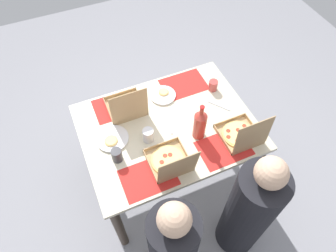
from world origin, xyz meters
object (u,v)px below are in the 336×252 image
pizza_box_edge_far (170,162)px  diner_right_seat (173,247)px  diner_left_seat (248,211)px  pizza_box_corner_right (242,134)px  plate_near_left (112,139)px  pizza_box_corner_left (126,106)px  cup_spare (117,155)px  plate_near_right (163,95)px  cup_clear_right (148,135)px  soda_bottle (200,124)px  cup_red (213,85)px

pizza_box_edge_far → diner_right_seat: bearing=68.8°
diner_left_seat → diner_right_seat: (0.57, 0.00, -0.04)m
pizza_box_corner_right → plate_near_left: pizza_box_corner_right is taller
pizza_box_edge_far → plate_near_left: (0.30, -0.36, -0.04)m
pizza_box_corner_left → cup_spare: 0.43m
plate_near_right → cup_spare: 0.66m
cup_clear_right → pizza_box_corner_right: bearing=157.6°
pizza_box_corner_left → pizza_box_corner_right: pizza_box_corner_left is taller
pizza_box_corner_right → plate_near_right: (0.36, -0.60, -0.04)m
soda_bottle → diner_left_seat: bearing=101.1°
plate_near_left → diner_left_seat: bearing=131.5°
cup_red → pizza_box_corner_right: bearing=85.2°
pizza_box_corner_right → cup_red: (-0.04, -0.50, -0.00)m
pizza_box_edge_far → pizza_box_corner_right: 0.55m
pizza_box_corner_left → plate_near_left: bearing=49.4°
pizza_box_corner_left → pizza_box_corner_right: bearing=139.7°
cup_red → cup_spare: cup_spare is taller
pizza_box_corner_left → soda_bottle: size_ratio=0.97×
soda_bottle → cup_clear_right: bearing=-17.1°
plate_near_left → diner_left_seat: (-0.70, 0.79, -0.23)m
pizza_box_corner_right → diner_left_seat: bearing=71.0°
soda_bottle → cup_spare: bearing=-3.8°
pizza_box_edge_far → plate_near_right: size_ratio=1.53×
plate_near_right → cup_spare: cup_spare is taller
pizza_box_corner_left → diner_right_seat: (0.05, 1.01, -0.31)m
pizza_box_corner_left → soda_bottle: (-0.40, 0.42, 0.08)m
cup_spare → soda_bottle: bearing=176.2°
soda_bottle → diner_left_seat: 0.69m
plate_near_left → pizza_box_corner_left: bearing=-130.6°
plate_near_left → pizza_box_corner_right: bearing=157.4°
cup_red → diner_left_seat: size_ratio=0.07×
soda_bottle → cup_clear_right: size_ratio=2.99×
pizza_box_corner_left → cup_clear_right: bearing=100.2°
diner_right_seat → plate_near_left: bearing=-80.8°
plate_near_right → cup_clear_right: cup_clear_right is taller
pizza_box_corner_right → cup_spare: size_ratio=2.92×
pizza_box_corner_left → cup_red: (-0.71, 0.07, -0.00)m
plate_near_left → cup_clear_right: bearing=157.0°
pizza_box_corner_right → plate_near_right: bearing=-59.2°
cup_red → cup_spare: size_ratio=0.83×
pizza_box_corner_left → pizza_box_corner_right: (-0.67, 0.57, -0.00)m
plate_near_right → soda_bottle: size_ratio=0.63×
cup_red → diner_right_seat: diner_right_seat is taller
diner_left_seat → soda_bottle: bearing=-78.9°
pizza_box_edge_far → cup_spare: size_ratio=2.95×
pizza_box_corner_left → plate_near_left: (0.18, 0.21, -0.04)m
cup_red → plate_near_left: bearing=9.4°
pizza_box_corner_right → plate_near_left: bearing=-22.6°
plate_near_left → soda_bottle: size_ratio=0.73×
plate_near_left → plate_near_right: bearing=-154.1°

